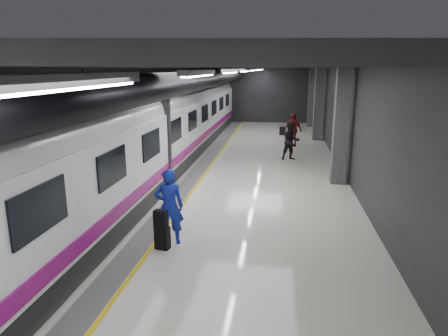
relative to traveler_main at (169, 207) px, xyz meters
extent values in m
plane|color=silver|center=(0.55, 4.46, -1.01)|extent=(40.00, 40.00, 0.00)
cube|color=black|center=(0.55, 4.46, 3.49)|extent=(10.00, 40.00, 0.02)
cube|color=#28282B|center=(0.55, 24.46, 1.24)|extent=(10.00, 0.02, 4.50)
cube|color=#28282B|center=(-4.45, 4.46, 1.24)|extent=(0.02, 40.00, 4.50)
cube|color=#28282B|center=(5.55, 4.46, 1.24)|extent=(0.02, 40.00, 4.50)
cube|color=slate|center=(-0.80, 4.46, -1.00)|extent=(0.65, 39.80, 0.01)
cube|color=yellow|center=(-0.40, 4.46, -1.00)|extent=(0.10, 39.80, 0.01)
cylinder|color=black|center=(-0.75, 4.46, 2.94)|extent=(0.80, 38.00, 0.80)
cube|color=silver|center=(1.15, -6.54, 3.39)|extent=(0.22, 2.60, 0.10)
cube|color=silver|center=(1.15, -1.54, 3.39)|extent=(0.22, 2.60, 0.10)
cube|color=silver|center=(1.15, 3.46, 3.39)|extent=(0.22, 2.60, 0.10)
cube|color=silver|center=(1.15, 8.46, 3.39)|extent=(0.22, 2.60, 0.10)
cube|color=silver|center=(1.15, 13.46, 3.39)|extent=(0.22, 2.60, 0.10)
cube|color=silver|center=(1.15, 18.46, 3.39)|extent=(0.22, 2.60, 0.10)
cube|color=silver|center=(1.15, 22.46, 3.39)|extent=(0.22, 2.60, 0.10)
cube|color=#515154|center=(5.10, 6.46, 1.24)|extent=(0.55, 0.55, 4.50)
cube|color=#515154|center=(5.10, 16.46, 1.24)|extent=(0.55, 0.55, 4.50)
cube|color=#515154|center=(5.10, 22.46, 1.24)|extent=(0.55, 0.55, 4.50)
cube|color=black|center=(-2.70, 4.46, -0.66)|extent=(2.80, 38.00, 0.60)
cube|color=white|center=(-2.70, 4.46, 0.74)|extent=(2.90, 38.00, 2.20)
cylinder|color=white|center=(-2.70, 4.46, 1.69)|extent=(2.80, 38.00, 2.80)
cube|color=#820B67|center=(-1.23, 4.46, -0.06)|extent=(0.04, 38.00, 0.35)
cube|color=black|center=(-2.70, 4.46, 0.99)|extent=(3.05, 0.25, 3.80)
cube|color=black|center=(-1.23, -3.54, 1.14)|extent=(0.05, 1.60, 0.85)
cube|color=black|center=(-1.23, -0.54, 1.14)|extent=(0.05, 1.60, 0.85)
cube|color=black|center=(-1.23, 2.46, 1.14)|extent=(0.05, 1.60, 0.85)
cube|color=black|center=(-1.23, 5.46, 1.14)|extent=(0.05, 1.60, 0.85)
cube|color=black|center=(-1.23, 8.46, 1.14)|extent=(0.05, 1.60, 0.85)
cube|color=black|center=(-1.23, 11.46, 1.14)|extent=(0.05, 1.60, 0.85)
cube|color=black|center=(-1.23, 14.46, 1.14)|extent=(0.05, 1.60, 0.85)
cube|color=black|center=(-1.23, 17.46, 1.14)|extent=(0.05, 1.60, 0.85)
cube|color=black|center=(-1.23, 20.46, 1.14)|extent=(0.05, 1.60, 0.85)
imported|color=#1B2ECC|center=(0.00, 0.00, 0.00)|extent=(0.82, 0.63, 2.02)
cube|color=black|center=(-0.10, -0.37, -0.71)|extent=(0.41, 0.30, 0.59)
cube|color=black|center=(-0.12, -0.39, -0.20)|extent=(0.36, 0.25, 0.44)
imported|color=black|center=(3.31, 10.33, -0.07)|extent=(1.10, 0.97, 1.88)
imported|color=maroon|center=(3.51, 14.08, -0.05)|extent=(1.20, 1.02, 1.93)
cube|color=black|center=(2.93, 17.97, -0.73)|extent=(0.43, 0.34, 0.55)
camera|label=1|loc=(2.77, -9.44, 3.48)|focal=32.00mm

